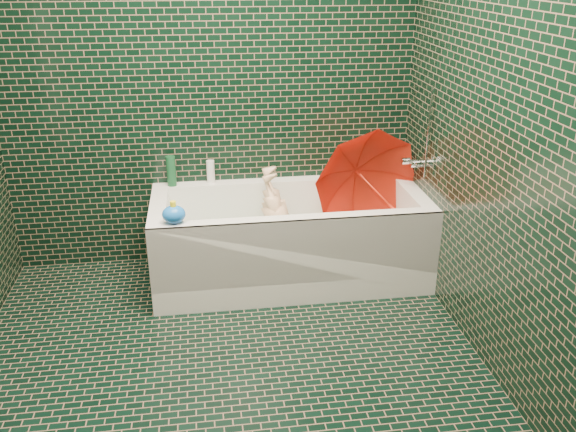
{
  "coord_description": "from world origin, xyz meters",
  "views": [
    {
      "loc": [
        -0.06,
        -2.44,
        1.92
      ],
      "look_at": [
        0.41,
        0.82,
        0.51
      ],
      "focal_mm": 38.0,
      "sensor_mm": 36.0,
      "label": 1
    }
  ],
  "objects": [
    {
      "name": "wall_front",
      "position": [
        0.0,
        -1.4,
        1.25
      ],
      "size": [
        2.8,
        0.0,
        2.8
      ],
      "primitive_type": "plane",
      "rotation": [
        -1.57,
        0.0,
        0.0
      ],
      "color": "black",
      "rests_on": "floor"
    },
    {
      "name": "bathtub",
      "position": [
        0.45,
        1.01,
        0.21
      ],
      "size": [
        1.7,
        0.75,
        0.55
      ],
      "color": "white",
      "rests_on": "floor"
    },
    {
      "name": "umbrella",
      "position": [
        0.98,
        1.01,
        0.58
      ],
      "size": [
        0.92,
        0.87,
        0.85
      ],
      "primitive_type": "imported",
      "rotation": [
        0.15,
        -0.29,
        0.16
      ],
      "color": "red",
      "rests_on": "bathtub"
    },
    {
      "name": "wall_right",
      "position": [
        1.3,
        0.0,
        1.25
      ],
      "size": [
        0.0,
        2.8,
        2.8
      ],
      "primitive_type": "plane",
      "rotation": [
        1.57,
        0.0,
        -1.57
      ],
      "color": "black",
      "rests_on": "floor"
    },
    {
      "name": "child",
      "position": [
        0.41,
        1.07,
        0.31
      ],
      "size": [
        0.86,
        0.42,
        0.37
      ],
      "primitive_type": "imported",
      "rotation": [
        -1.34,
        0.0,
        -1.73
      ],
      "color": "beige",
      "rests_on": "bathtub"
    },
    {
      "name": "floor",
      "position": [
        0.0,
        0.0,
        0.0
      ],
      "size": [
        2.8,
        2.8,
        0.0
      ],
      "primitive_type": "plane",
      "color": "black",
      "rests_on": "ground"
    },
    {
      "name": "rubber_duck",
      "position": [
        1.05,
        1.37,
        0.59
      ],
      "size": [
        0.12,
        0.09,
        0.09
      ],
      "rotation": [
        0.0,
        0.0,
        0.25
      ],
      "color": "yellow",
      "rests_on": "bathtub"
    },
    {
      "name": "soap_bottle_b",
      "position": [
        1.13,
        1.37,
        0.55
      ],
      "size": [
        0.1,
        0.11,
        0.21
      ],
      "primitive_type": "imported",
      "rotation": [
        0.0,
        0.0,
        -0.11
      ],
      "color": "#501D6E",
      "rests_on": "bathtub"
    },
    {
      "name": "soap_bottle_c",
      "position": [
        1.16,
        1.33,
        0.55
      ],
      "size": [
        0.15,
        0.15,
        0.17
      ],
      "primitive_type": "imported",
      "rotation": [
        0.0,
        0.0,
        -0.1
      ],
      "color": "#144626",
      "rests_on": "bathtub"
    },
    {
      "name": "faucet",
      "position": [
        1.26,
        1.02,
        0.77
      ],
      "size": [
        0.18,
        0.19,
        0.55
      ],
      "color": "silver",
      "rests_on": "wall_right"
    },
    {
      "name": "bottle_left_tall",
      "position": [
        -0.27,
        1.34,
        0.65
      ],
      "size": [
        0.08,
        0.08,
        0.2
      ],
      "primitive_type": "cylinder",
      "rotation": [
        0.0,
        0.0,
        -0.41
      ],
      "color": "#144626",
      "rests_on": "bathtub"
    },
    {
      "name": "bath_mat",
      "position": [
        0.45,
        1.02,
        0.16
      ],
      "size": [
        1.35,
        0.47,
        0.01
      ],
      "primitive_type": "cube",
      "color": "#4FC627",
      "rests_on": "bathtub"
    },
    {
      "name": "bath_toy",
      "position": [
        -0.24,
        0.72,
        0.61
      ],
      "size": [
        0.16,
        0.15,
        0.13
      ],
      "rotation": [
        0.0,
        0.0,
        -0.41
      ],
      "color": "blue",
      "rests_on": "bathtub"
    },
    {
      "name": "bottle_right_tall",
      "position": [
        1.11,
        1.32,
        0.65
      ],
      "size": [
        0.06,
        0.06,
        0.2
      ],
      "primitive_type": "cylinder",
      "rotation": [
        0.0,
        0.0,
        -0.01
      ],
      "color": "#144626",
      "rests_on": "bathtub"
    },
    {
      "name": "bottle_left_short",
      "position": [
        -0.02,
        1.36,
        0.62
      ],
      "size": [
        0.06,
        0.06,
        0.15
      ],
      "primitive_type": "cylinder",
      "rotation": [
        0.0,
        0.0,
        -0.18
      ],
      "color": "white",
      "rests_on": "bathtub"
    },
    {
      "name": "water",
      "position": [
        0.45,
        1.02,
        0.3
      ],
      "size": [
        1.48,
        0.53,
        0.0
      ],
      "primitive_type": "cube",
      "color": "silver",
      "rests_on": "bathtub"
    },
    {
      "name": "wall_back",
      "position": [
        0.0,
        1.4,
        1.25
      ],
      "size": [
        2.8,
        0.0,
        2.8
      ],
      "primitive_type": "plane",
      "rotation": [
        1.57,
        0.0,
        0.0
      ],
      "color": "black",
      "rests_on": "floor"
    },
    {
      "name": "soap_bottle_a",
      "position": [
        1.19,
        1.32,
        0.55
      ],
      "size": [
        0.12,
        0.12,
        0.24
      ],
      "primitive_type": "imported",
      "rotation": [
        0.0,
        0.0,
        0.39
      ],
      "color": "white",
      "rests_on": "bathtub"
    },
    {
      "name": "bottle_right_pump",
      "position": [
        1.25,
        1.33,
        0.64
      ],
      "size": [
        0.05,
        0.05,
        0.18
      ],
      "primitive_type": "cylinder",
      "rotation": [
        0.0,
        0.0,
        0.01
      ],
      "color": "silver",
      "rests_on": "bathtub"
    }
  ]
}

